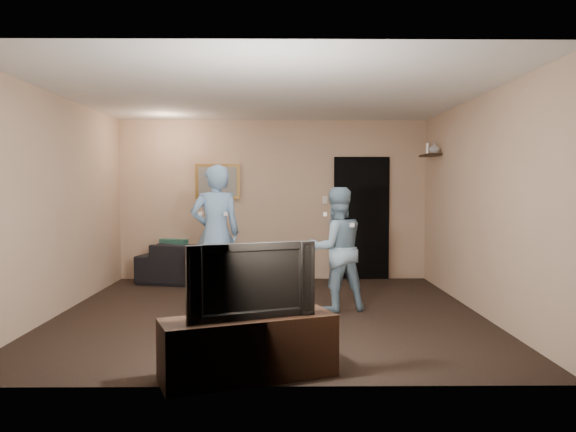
{
  "coord_description": "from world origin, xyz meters",
  "views": [
    {
      "loc": [
        0.15,
        -6.68,
        1.52
      ],
      "look_at": [
        0.22,
        0.3,
        1.15
      ],
      "focal_mm": 35.0,
      "sensor_mm": 36.0,
      "label": 1
    }
  ],
  "objects_px": {
    "sofa": "(211,263)",
    "television": "(248,279)",
    "tv_console": "(249,347)",
    "wii_player_right": "(336,249)",
    "wii_player_left": "(216,233)"
  },
  "relations": [
    {
      "from": "sofa",
      "to": "television",
      "type": "relative_size",
      "value": 2.14
    },
    {
      "from": "television",
      "to": "wii_player_right",
      "type": "distance_m",
      "value": 2.62
    },
    {
      "from": "television",
      "to": "wii_player_right",
      "type": "xyz_separation_m",
      "value": [
        0.93,
        2.46,
        -0.03
      ]
    },
    {
      "from": "sofa",
      "to": "wii_player_left",
      "type": "relative_size",
      "value": 1.21
    },
    {
      "from": "television",
      "to": "wii_player_left",
      "type": "xyz_separation_m",
      "value": [
        -0.61,
        2.99,
        0.11
      ]
    },
    {
      "from": "sofa",
      "to": "tv_console",
      "type": "xyz_separation_m",
      "value": [
        0.86,
        -4.36,
        -0.07
      ]
    },
    {
      "from": "sofa",
      "to": "tv_console",
      "type": "height_order",
      "value": "sofa"
    },
    {
      "from": "sofa",
      "to": "tv_console",
      "type": "bearing_deg",
      "value": 114.9
    },
    {
      "from": "wii_player_left",
      "to": "wii_player_right",
      "type": "xyz_separation_m",
      "value": [
        1.54,
        -0.54,
        -0.15
      ]
    },
    {
      "from": "tv_console",
      "to": "wii_player_right",
      "type": "bearing_deg",
      "value": 48.18
    },
    {
      "from": "sofa",
      "to": "television",
      "type": "height_order",
      "value": "television"
    },
    {
      "from": "sofa",
      "to": "wii_player_right",
      "type": "relative_size",
      "value": 1.45
    },
    {
      "from": "television",
      "to": "wii_player_left",
      "type": "bearing_deg",
      "value": 80.44
    },
    {
      "from": "sofa",
      "to": "wii_player_right",
      "type": "xyz_separation_m",
      "value": [
        1.78,
        -1.9,
        0.44
      ]
    },
    {
      "from": "sofa",
      "to": "wii_player_right",
      "type": "height_order",
      "value": "wii_player_right"
    }
  ]
}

